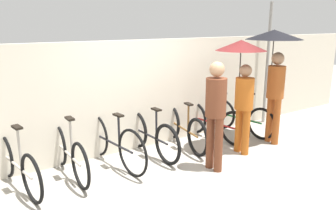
# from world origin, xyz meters

# --- Properties ---
(ground_plane) EXTENTS (30.00, 30.00, 0.00)m
(ground_plane) POSITION_xyz_m (0.00, 0.00, 0.00)
(ground_plane) COLOR #9E998E
(back_wall) EXTENTS (12.45, 0.12, 1.99)m
(back_wall) POSITION_xyz_m (0.00, 1.77, 0.99)
(back_wall) COLOR beige
(back_wall) RESTS_ON ground
(parked_bicycle_0) EXTENTS (0.47, 1.69, 1.08)m
(parked_bicycle_0) POSITION_xyz_m (-2.17, 1.30, 0.36)
(parked_bicycle_0) COLOR black
(parked_bicycle_0) RESTS_ON ground
(parked_bicycle_1) EXTENTS (0.44, 1.68, 1.09)m
(parked_bicycle_1) POSITION_xyz_m (-1.45, 1.30, 0.37)
(parked_bicycle_1) COLOR black
(parked_bicycle_1) RESTS_ON ground
(parked_bicycle_2) EXTENTS (0.44, 1.83, 1.02)m
(parked_bicycle_2) POSITION_xyz_m (-0.72, 1.30, 0.39)
(parked_bicycle_2) COLOR black
(parked_bicycle_2) RESTS_ON ground
(parked_bicycle_3) EXTENTS (0.44, 1.67, 1.11)m
(parked_bicycle_3) POSITION_xyz_m (-0.00, 1.31, 0.36)
(parked_bicycle_3) COLOR black
(parked_bicycle_3) RESTS_ON ground
(parked_bicycle_4) EXTENTS (0.44, 1.71, 1.08)m
(parked_bicycle_4) POSITION_xyz_m (0.72, 1.34, 0.36)
(parked_bicycle_4) COLOR black
(parked_bicycle_4) RESTS_ON ground
(parked_bicycle_5) EXTENTS (0.48, 1.70, 1.00)m
(parked_bicycle_5) POSITION_xyz_m (1.45, 1.33, 0.36)
(parked_bicycle_5) COLOR black
(parked_bicycle_5) RESTS_ON ground
(parked_bicycle_6) EXTENTS (0.44, 1.63, 1.03)m
(parked_bicycle_6) POSITION_xyz_m (2.17, 1.27, 0.35)
(parked_bicycle_6) COLOR black
(parked_bicycle_6) RESTS_ON ground
(pedestrian_leading) EXTENTS (0.32, 0.32, 1.72)m
(pedestrian_leading) POSITION_xyz_m (0.53, 0.25, 1.01)
(pedestrian_leading) COLOR brown
(pedestrian_leading) RESTS_ON ground
(pedestrian_center) EXTENTS (0.87, 0.87, 1.99)m
(pedestrian_center) POSITION_xyz_m (1.41, 0.58, 1.51)
(pedestrian_center) COLOR #B25619
(pedestrian_center) RESTS_ON ground
(pedestrian_trailing) EXTENTS (1.05, 1.05, 2.15)m
(pedestrian_trailing) POSITION_xyz_m (2.29, 0.63, 1.71)
(pedestrian_trailing) COLOR #9E4C1E
(pedestrian_trailing) RESTS_ON ground
(awning_pole) EXTENTS (0.07, 0.07, 2.72)m
(awning_pole) POSITION_xyz_m (3.21, 1.54, 1.36)
(awning_pole) COLOR gray
(awning_pole) RESTS_ON ground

